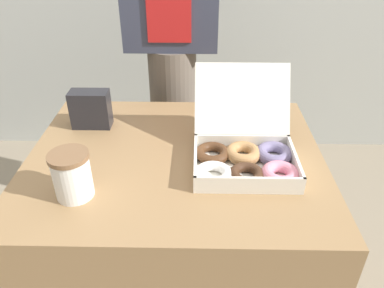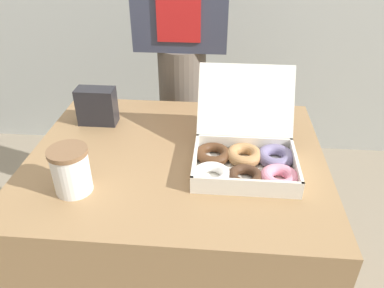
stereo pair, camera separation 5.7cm
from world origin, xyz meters
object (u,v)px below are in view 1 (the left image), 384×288
(donut_box, at_px, (246,155))
(coffee_cup, at_px, (72,175))
(napkin_holder, at_px, (91,109))
(person_customer, at_px, (171,32))

(donut_box, xyz_separation_m, coffee_cup, (-0.44, -0.14, 0.03))
(donut_box, distance_m, napkin_holder, 0.53)
(napkin_holder, bearing_deg, donut_box, -24.12)
(coffee_cup, relative_size, person_customer, 0.07)
(person_customer, bearing_deg, coffee_cup, -105.21)
(coffee_cup, xyz_separation_m, person_customer, (0.20, 0.73, 0.15))
(donut_box, relative_size, person_customer, 0.20)
(napkin_holder, distance_m, person_customer, 0.47)
(coffee_cup, relative_size, napkin_holder, 0.98)
(donut_box, xyz_separation_m, napkin_holder, (-0.49, 0.22, 0.03))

